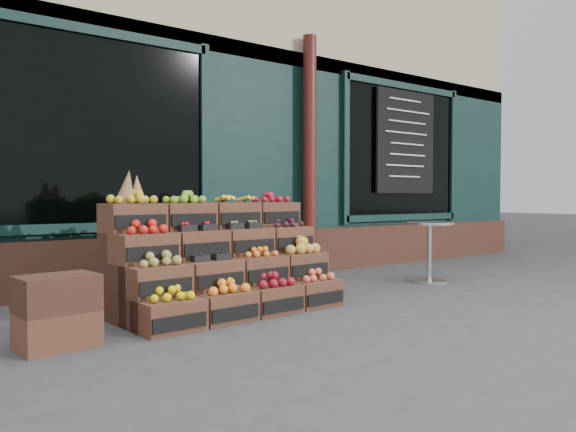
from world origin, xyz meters
TOP-DOWN VIEW (x-y plane):
  - ground at (0.00, 0.00)m, footprint 60.00×60.00m
  - shop_facade at (0.00, 5.11)m, footprint 12.00×6.24m
  - crate_display at (-1.00, 0.66)m, footprint 2.09×1.11m
  - spare_crates at (-2.57, 0.21)m, footprint 0.54×0.40m
  - bistro_table at (1.87, 0.57)m, footprint 0.59×0.59m
  - shopkeeper at (-1.21, 2.90)m, footprint 0.88×0.74m

SIDE VIEW (x-z plane):
  - ground at x=0.00m, z-range 0.00..0.00m
  - spare_crates at x=-2.57m, z-range 0.00..0.51m
  - crate_display at x=-1.00m, z-range -0.24..1.03m
  - bistro_table at x=1.87m, z-range 0.09..0.83m
  - shopkeeper at x=-1.21m, z-range 0.00..2.06m
  - shop_facade at x=0.00m, z-range 0.00..4.80m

